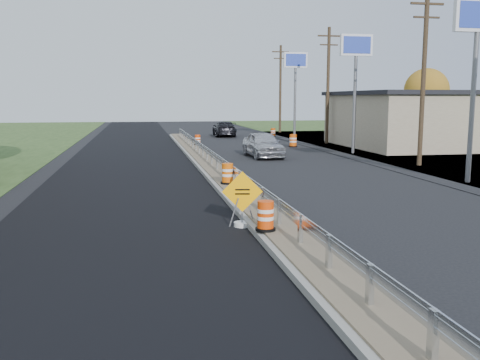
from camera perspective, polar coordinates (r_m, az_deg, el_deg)
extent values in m
plane|color=black|center=(18.89, 1.06, -2.61)|extent=(140.00, 140.00, 0.00)
cube|color=black|center=(28.38, -11.86, 1.01)|extent=(7.20, 120.00, 0.01)
cube|color=gray|center=(26.65, -2.45, 0.89)|extent=(1.60, 55.00, 0.18)
cube|color=brown|center=(26.64, -2.45, 1.13)|extent=(1.25, 55.00, 0.05)
cube|color=silver|center=(7.86, 19.91, -15.24)|extent=(0.10, 0.15, 0.70)
cube|color=silver|center=(9.50, 13.69, -10.73)|extent=(0.10, 0.15, 0.70)
cube|color=silver|center=(11.26, 9.47, -7.51)|extent=(0.10, 0.15, 0.70)
cube|color=silver|center=(13.09, 6.45, -5.16)|extent=(0.10, 0.15, 0.70)
cube|color=silver|center=(14.96, 4.20, -3.37)|extent=(0.10, 0.15, 0.70)
cube|color=silver|center=(16.86, 2.45, -1.99)|extent=(0.10, 0.15, 0.70)
cube|color=silver|center=(18.79, 1.07, -0.88)|extent=(0.10, 0.15, 0.70)
cube|color=silver|center=(20.72, -0.06, 0.02)|extent=(0.10, 0.15, 0.70)
cube|color=silver|center=(22.67, -1.00, 0.77)|extent=(0.10, 0.15, 0.70)
cube|color=silver|center=(24.63, -1.78, 1.40)|extent=(0.10, 0.15, 0.70)
cube|color=silver|center=(26.59, -2.45, 1.93)|extent=(0.10, 0.15, 0.70)
cube|color=silver|center=(28.56, -3.03, 2.39)|extent=(0.10, 0.15, 0.70)
cube|color=silver|center=(30.53, -3.54, 2.79)|extent=(0.10, 0.15, 0.70)
cube|color=silver|center=(32.51, -3.98, 3.15)|extent=(0.10, 0.15, 0.70)
cube|color=silver|center=(34.49, -4.38, 3.46)|extent=(0.10, 0.15, 0.70)
cube|color=silver|center=(36.47, -4.73, 3.74)|extent=(0.10, 0.15, 0.70)
cube|color=silver|center=(38.45, -5.04, 3.99)|extent=(0.10, 0.15, 0.70)
cube|color=silver|center=(40.43, -5.32, 4.21)|extent=(0.10, 0.15, 0.70)
cube|color=silver|center=(42.42, -5.58, 4.42)|extent=(0.10, 0.15, 0.70)
cube|color=silver|center=(44.41, -5.82, 4.60)|extent=(0.10, 0.15, 0.70)
cube|color=silver|center=(46.40, -6.03, 4.77)|extent=(0.10, 0.15, 0.70)
cube|color=silver|center=(48.39, -6.23, 4.93)|extent=(0.10, 0.15, 0.70)
cube|color=silver|center=(50.38, -6.41, 5.07)|extent=(0.10, 0.15, 0.70)
cube|color=silver|center=(27.55, -2.76, 2.58)|extent=(0.04, 46.00, 0.34)
cube|color=silver|center=(27.56, -2.76, 2.42)|extent=(0.06, 46.00, 0.03)
cube|color=silver|center=(27.55, -2.76, 2.75)|extent=(0.06, 46.00, 0.03)
cube|color=tan|center=(45.52, 22.41, 5.88)|extent=(18.00, 12.00, 4.00)
cube|color=black|center=(45.49, 22.57, 8.55)|extent=(18.50, 12.50, 0.30)
cube|color=black|center=(41.35, 11.88, 5.58)|extent=(0.08, 7.20, 2.20)
cylinder|color=slate|center=(25.51, 23.54, 7.29)|extent=(0.22, 0.22, 6.80)
cube|color=white|center=(25.75, 24.07, 15.76)|extent=(2.20, 0.25, 1.40)
cube|color=#263FB2|center=(25.75, 24.07, 15.76)|extent=(1.90, 0.30, 1.10)
cylinder|color=slate|center=(37.01, 12.11, 8.02)|extent=(0.22, 0.22, 6.80)
cube|color=white|center=(37.17, 12.31, 13.88)|extent=(2.20, 0.25, 1.40)
cube|color=#263FB2|center=(37.17, 12.31, 13.88)|extent=(1.90, 0.30, 1.10)
cylinder|color=slate|center=(50.21, 5.88, 8.29)|extent=(0.22, 0.22, 6.80)
cube|color=white|center=(50.33, 5.94, 12.61)|extent=(2.20, 0.25, 1.40)
cube|color=#263FB2|center=(50.33, 5.94, 12.61)|extent=(1.90, 0.30, 1.10)
cylinder|color=#473523|center=(31.16, 18.97, 10.05)|extent=(0.26, 0.26, 9.40)
cube|color=#473523|center=(31.55, 19.34, 17.33)|extent=(1.90, 0.12, 0.12)
cube|color=#473523|center=(31.44, 19.28, 16.07)|extent=(1.50, 0.10, 0.10)
cylinder|color=#473523|center=(44.84, 9.36, 9.84)|extent=(0.26, 0.26, 9.40)
cube|color=#473523|center=(45.10, 9.49, 14.92)|extent=(1.90, 0.12, 0.12)
cube|color=#473523|center=(45.03, 9.47, 14.04)|extent=(1.50, 0.10, 0.10)
cylinder|color=#473523|center=(59.15, 4.32, 9.62)|extent=(0.26, 0.26, 9.40)
cube|color=#473523|center=(59.36, 4.37, 13.48)|extent=(1.90, 0.12, 0.12)
cube|color=#473523|center=(59.30, 4.36, 12.81)|extent=(1.50, 0.10, 0.10)
cylinder|color=#473523|center=(60.08, 19.12, 6.14)|extent=(0.36, 0.36, 3.08)
sphere|color=#B07625|center=(60.05, 19.27, 9.01)|extent=(4.62, 4.62, 4.62)
cylinder|color=white|center=(15.61, 0.25, -4.76)|extent=(0.49, 0.49, 0.14)
cube|color=slate|center=(15.48, -0.65, -3.47)|extent=(0.29, 0.08, 0.85)
cube|color=slate|center=(15.57, 1.14, -3.40)|extent=(0.29, 0.08, 0.85)
cube|color=slate|center=(15.57, 0.22, -3.40)|extent=(0.07, 0.22, 0.87)
cube|color=#FFA705|center=(15.41, 0.25, -1.26)|extent=(1.17, 0.22, 1.18)
cube|color=black|center=(15.38, 0.26, -1.04)|extent=(0.42, 0.08, 0.04)
cube|color=black|center=(15.40, 0.26, -1.49)|extent=(0.42, 0.08, 0.04)
cylinder|color=black|center=(14.27, 2.73, -5.24)|extent=(0.54, 0.54, 0.07)
cylinder|color=#E84009|center=(14.19, 2.74, -3.76)|extent=(0.43, 0.43, 0.76)
cylinder|color=white|center=(14.16, 2.74, -3.26)|extent=(0.45, 0.45, 0.10)
cylinder|color=white|center=(14.20, 2.74, -4.04)|extent=(0.45, 0.45, 0.10)
cylinder|color=black|center=(21.99, -1.34, -0.30)|extent=(0.57, 0.57, 0.08)
cylinder|color=#EE5E0A|center=(21.93, -1.34, 0.74)|extent=(0.46, 0.46, 0.80)
cylinder|color=white|center=(21.91, -1.35, 1.08)|extent=(0.47, 0.47, 0.11)
cylinder|color=white|center=(21.94, -1.34, 0.54)|extent=(0.47, 0.47, 0.11)
cylinder|color=black|center=(40.49, -4.54, 3.78)|extent=(0.53, 0.53, 0.07)
cylinder|color=#DB3D09|center=(40.46, -4.54, 4.31)|extent=(0.42, 0.42, 0.74)
cylinder|color=white|center=(40.45, -4.55, 4.48)|extent=(0.44, 0.44, 0.10)
cylinder|color=white|center=(40.47, -4.54, 4.21)|extent=(0.44, 0.44, 0.10)
cylinder|color=black|center=(41.55, 5.67, 3.58)|extent=(0.67, 0.67, 0.09)
cylinder|color=#E75009|center=(41.51, 5.68, 4.23)|extent=(0.54, 0.54, 0.94)
cylinder|color=white|center=(41.50, 5.68, 4.45)|extent=(0.55, 0.55, 0.12)
cylinder|color=white|center=(41.52, 5.68, 4.11)|extent=(0.55, 0.55, 0.12)
cylinder|color=black|center=(52.90, 3.53, 4.69)|extent=(0.56, 0.56, 0.08)
cylinder|color=#E44D09|center=(52.87, 3.54, 5.11)|extent=(0.45, 0.45, 0.79)
cylinder|color=white|center=(52.86, 3.54, 5.26)|extent=(0.46, 0.46, 0.10)
cylinder|color=white|center=(52.88, 3.54, 5.03)|extent=(0.46, 0.46, 0.10)
imported|color=silver|center=(34.16, 2.47, 3.81)|extent=(2.10, 4.82, 1.62)
imported|color=black|center=(53.27, -1.69, 5.49)|extent=(2.45, 5.30, 1.50)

